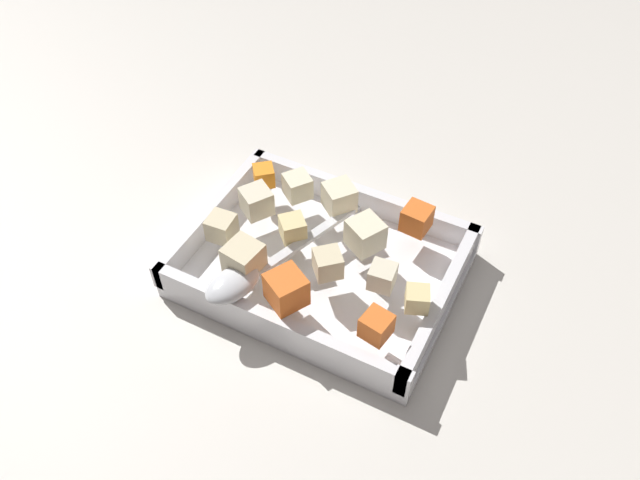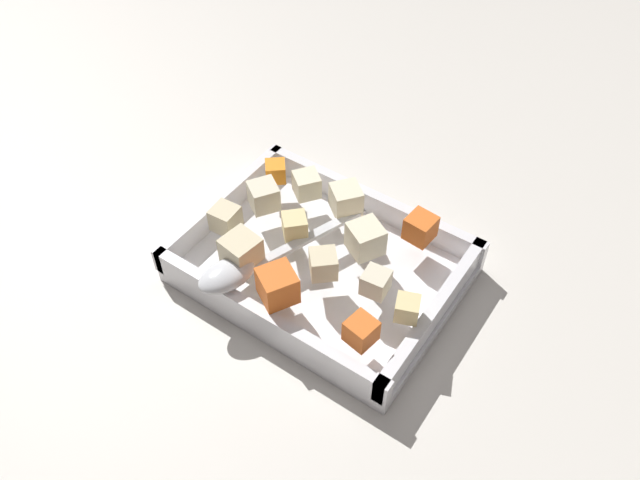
{
  "view_description": "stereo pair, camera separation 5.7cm",
  "coord_description": "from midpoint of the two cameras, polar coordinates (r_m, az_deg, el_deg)",
  "views": [
    {
      "loc": [
        -0.2,
        0.41,
        0.55
      ],
      "look_at": [
        0.0,
        0.02,
        0.05
      ],
      "focal_mm": 36.49,
      "sensor_mm": 36.0,
      "label": 1
    },
    {
      "loc": [
        -0.25,
        0.39,
        0.55
      ],
      "look_at": [
        0.0,
        0.02,
        0.05
      ],
      "focal_mm": 36.49,
      "sensor_mm": 36.0,
      "label": 2
    }
  ],
  "objects": [
    {
      "name": "potato_chunk_heap_side",
      "position": [
        0.69,
        -11.0,
        0.99
      ],
      "size": [
        0.03,
        0.03,
        0.03
      ],
      "primitive_type": "cube",
      "rotation": [
        0.0,
        0.0,
        0.08
      ],
      "color": "beige",
      "rests_on": "baking_dish"
    },
    {
      "name": "potato_chunk_corner_ne",
      "position": [
        0.62,
        5.92,
        -5.29
      ],
      "size": [
        0.03,
        0.03,
        0.02
      ],
      "primitive_type": "cube",
      "rotation": [
        0.0,
        0.0,
        3.52
      ],
      "color": "#E0CC89",
      "rests_on": "baking_dish"
    },
    {
      "name": "carrot_chunk_heap_top",
      "position": [
        0.69,
        6.13,
        1.77
      ],
      "size": [
        0.03,
        0.03,
        0.03
      ],
      "primitive_type": "cube",
      "rotation": [
        0.0,
        0.0,
        3.05
      ],
      "color": "orange",
      "rests_on": "baking_dish"
    },
    {
      "name": "carrot_chunk_corner_nw",
      "position": [
        0.62,
        -5.36,
        -4.57
      ],
      "size": [
        0.05,
        0.05,
        0.03
      ],
      "primitive_type": "cube",
      "rotation": [
        0.0,
        0.0,
        4.19
      ],
      "color": "orange",
      "rests_on": "baking_dish"
    },
    {
      "name": "potato_chunk_front_center",
      "position": [
        0.68,
        -4.84,
        0.92
      ],
      "size": [
        0.04,
        0.04,
        0.02
      ],
      "primitive_type": "cube",
      "rotation": [
        0.0,
        0.0,
        5.49
      ],
      "color": "#E0CC89",
      "rests_on": "baking_dish"
    },
    {
      "name": "potato_chunk_near_spoon",
      "position": [
        0.64,
        -1.86,
        -2.18
      ],
      "size": [
        0.04,
        0.04,
        0.03
      ],
      "primitive_type": "cube",
      "rotation": [
        0.0,
        0.0,
        2.3
      ],
      "color": "beige",
      "rests_on": "baking_dish"
    },
    {
      "name": "parsnip_chunk_center",
      "position": [
        0.64,
        2.92,
        -3.34
      ],
      "size": [
        0.03,
        0.03,
        0.02
      ],
      "primitive_type": "cube",
      "rotation": [
        0.0,
        0.0,
        0.1
      ],
      "color": "beige",
      "rests_on": "baking_dish"
    },
    {
      "name": "potato_chunk_mid_right",
      "position": [
        0.67,
        1.55,
        0.38
      ],
      "size": [
        0.04,
        0.04,
        0.03
      ],
      "primitive_type": "cube",
      "rotation": [
        0.0,
        0.0,
        4.2
      ],
      "color": "beige",
      "rests_on": "baking_dish"
    },
    {
      "name": "carrot_chunk_under_handle",
      "position": [
        0.74,
        -7.17,
        5.52
      ],
      "size": [
        0.03,
        0.03,
        0.02
      ],
      "primitive_type": "cube",
      "rotation": [
        0.0,
        0.0,
        5.4
      ],
      "color": "orange",
      "rests_on": "baking_dish"
    },
    {
      "name": "serving_spoon",
      "position": [
        0.65,
        -9.26,
        -3.39
      ],
      "size": [
        0.09,
        0.2,
        0.02
      ],
      "rotation": [
        0.0,
        0.0,
        4.36
      ],
      "color": "silver",
      "rests_on": "baking_dish"
    },
    {
      "name": "carrot_chunk_near_left",
      "position": [
        0.6,
        2.22,
        -7.68
      ],
      "size": [
        0.03,
        0.03,
        0.03
      ],
      "primitive_type": "cube",
      "rotation": [
        0.0,
        0.0,
        4.54
      ],
      "color": "orange",
      "rests_on": "baking_dish"
    },
    {
      "name": "baking_dish",
      "position": [
        0.7,
        -2.35,
        -2.35
      ],
      "size": [
        0.28,
        0.21,
        0.04
      ],
      "color": "silver",
      "rests_on": "ground_plane"
    },
    {
      "name": "potato_chunk_corner_sw",
      "position": [
        0.71,
        -0.63,
        3.67
      ],
      "size": [
        0.04,
        0.04,
        0.03
      ],
      "primitive_type": "cube",
      "rotation": [
        0.0,
        0.0,
        0.9
      ],
      "color": "beige",
      "rests_on": "baking_dish"
    },
    {
      "name": "parsnip_chunk_rim_edge",
      "position": [
        0.71,
        -7.84,
        3.37
      ],
      "size": [
        0.04,
        0.04,
        0.03
      ],
      "primitive_type": "cube",
      "rotation": [
        0.0,
        0.0,
        0.99
      ],
      "color": "beige",
      "rests_on": "baking_dish"
    },
    {
      "name": "potato_chunk_back_center",
      "position": [
        0.72,
        -4.27,
        4.64
      ],
      "size": [
        0.04,
        0.04,
        0.03
      ],
      "primitive_type": "cube",
      "rotation": [
        0.0,
        0.0,
        5.64
      ],
      "color": "beige",
      "rests_on": "baking_dish"
    },
    {
      "name": "potato_chunk_far_left",
      "position": [
        0.65,
        -9.22,
        -1.75
      ],
      "size": [
        0.04,
        0.04,
        0.03
      ],
      "primitive_type": "cube",
      "rotation": [
        0.0,
        0.0,
        3.0
      ],
      "color": "beige",
      "rests_on": "baking_dish"
    },
    {
      "name": "ground_plane",
      "position": [
        0.72,
        -1.5,
        -2.32
      ],
      "size": [
        4.0,
        4.0,
        0.0
      ],
      "primitive_type": "plane",
      "color": "beige"
    }
  ]
}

